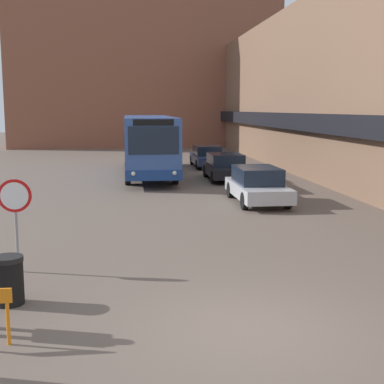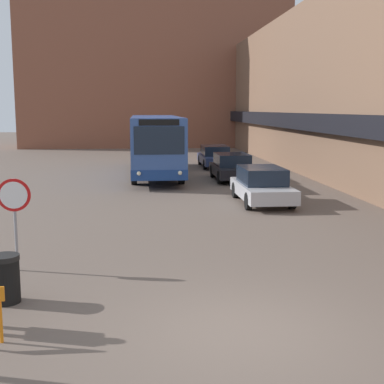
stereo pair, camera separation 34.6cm
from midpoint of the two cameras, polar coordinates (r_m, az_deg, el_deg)
ground_plane at (r=9.45m, az=6.07°, el=-14.51°), size 160.00×160.00×0.00m
building_row_right at (r=34.57m, az=14.61°, el=10.38°), size 5.50×60.00×9.67m
building_backdrop_far at (r=55.23m, az=-3.78°, el=15.18°), size 26.00×8.00×19.64m
city_bus at (r=30.38m, az=-3.60°, el=5.22°), size 2.64×12.37×3.31m
parked_car_front at (r=21.54m, az=7.92°, el=0.74°), size 1.87×4.47×1.43m
parked_car_middle at (r=28.32m, az=4.65°, el=2.70°), size 1.94×4.32×1.39m
parked_car_back at (r=34.78m, az=2.74°, el=3.84°), size 1.84×4.67×1.37m
stop_sign at (r=12.85m, az=-17.70°, el=-1.29°), size 0.76×0.08×2.17m
trash_bin at (r=11.05m, az=-18.47°, el=-8.77°), size 0.59×0.59×0.95m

